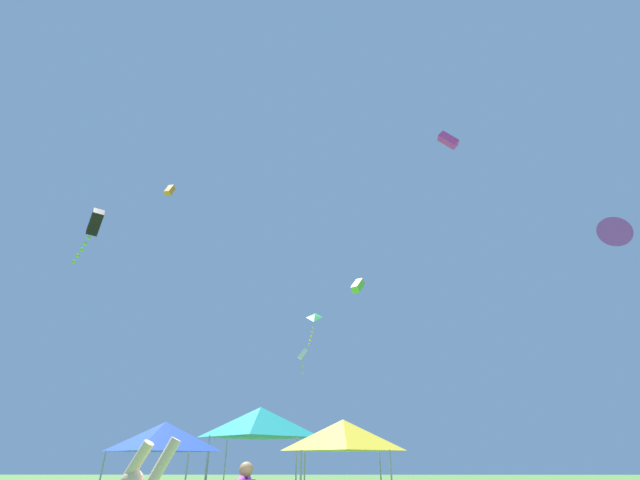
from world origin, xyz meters
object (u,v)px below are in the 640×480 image
kite_black_box (94,224)px  kite_magenta_box (448,140)px  kite_white_box (303,355)px  kite_lime_box (358,286)px  kite_green_diamond (314,319)px  kite_orange_box (170,190)px  canopy_tent_blue (164,436)px  canopy_tent_yellow (343,435)px  kite_purple_delta (615,231)px  canopy_tent_teal (260,422)px

kite_black_box → kite_magenta_box: kite_magenta_box is taller
kite_white_box → kite_magenta_box: bearing=-54.8°
kite_lime_box → kite_green_diamond: bearing=-119.0°
kite_black_box → kite_magenta_box: size_ratio=1.38×
kite_lime_box → kite_magenta_box: kite_magenta_box is taller
kite_green_diamond → kite_orange_box: bearing=160.3°
kite_black_box → kite_green_diamond: 12.75m
canopy_tent_blue → kite_lime_box: 17.62m
kite_black_box → kite_magenta_box: 22.23m
canopy_tent_blue → canopy_tent_yellow: bearing=-6.7°
kite_black_box → kite_orange_box: (-4.13, 14.72, 11.14)m
canopy_tent_blue → kite_lime_box: bearing=58.0°
canopy_tent_blue → kite_orange_box: 21.13m
kite_black_box → kite_magenta_box: bearing=34.0°
canopy_tent_yellow → kite_orange_box: 23.83m
kite_magenta_box → kite_white_box: bearing=125.2°
kite_white_box → kite_black_box: bearing=-102.5°
kite_orange_box → kite_magenta_box: kite_magenta_box is taller
canopy_tent_blue → kite_purple_delta: kite_purple_delta is taller
kite_lime_box → canopy_tent_teal: bearing=-118.0°
kite_lime_box → kite_orange_box: 15.49m
kite_lime_box → kite_purple_delta: bearing=-42.6°
canopy_tent_blue → kite_green_diamond: (4.78, 7.05, 6.10)m
kite_purple_delta → kite_black_box: bearing=-164.2°
kite_magenta_box → kite_white_box: size_ratio=0.62×
canopy_tent_blue → kite_purple_delta: 20.85m
kite_purple_delta → kite_white_box: size_ratio=0.82×
canopy_tent_teal → kite_black_box: 9.76m
kite_lime_box → kite_purple_delta: size_ratio=0.75×
kite_orange_box → kite_white_box: size_ratio=0.50×
kite_green_diamond → kite_lime_box: kite_lime_box is taller
kite_magenta_box → kite_lime_box: bearing=135.9°
kite_black_box → kite_green_diamond: kite_green_diamond is taller
kite_orange_box → kite_lime_box: bearing=5.7°
canopy_tent_yellow → kite_white_box: 22.76m
kite_white_box → kite_lime_box: bearing=-64.1°
canopy_tent_teal → kite_orange_box: (-8.79, 7.94, 16.40)m
kite_magenta_box → kite_purple_delta: bearing=-40.8°
canopy_tent_yellow → kite_orange_box: size_ratio=2.72×
canopy_tent_yellow → kite_purple_delta: kite_purple_delta is taller
canopy_tent_yellow → kite_magenta_box: size_ratio=2.20×
canopy_tent_teal → kite_purple_delta: bearing=-3.2°
canopy_tent_teal → kite_lime_box: 14.10m
canopy_tent_blue → kite_purple_delta: size_ratio=1.66×
canopy_tent_yellow → kite_white_box: kite_white_box is taller
canopy_tent_yellow → kite_orange_box: kite_orange_box is taller
canopy_tent_teal → kite_magenta_box: bearing=18.7°
canopy_tent_yellow → kite_lime_box: size_ratio=2.22×
kite_green_diamond → kite_magenta_box: kite_magenta_box is taller
kite_green_diamond → kite_magenta_box: (8.76, -0.42, 11.92)m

